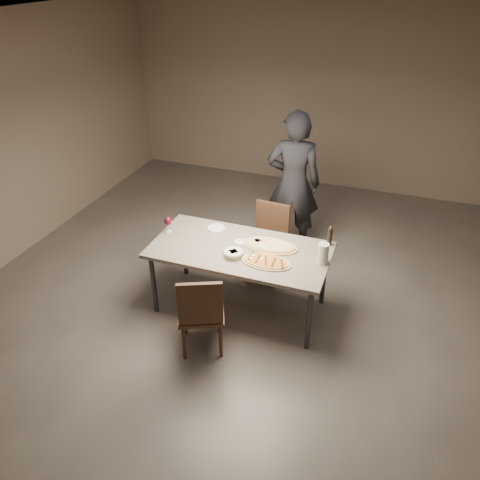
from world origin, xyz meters
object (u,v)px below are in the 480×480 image
(chair_far, at_px, (269,237))
(bread_basket, at_px, (233,253))
(ham_pizza, at_px, (270,245))
(dining_table, at_px, (240,253))
(carafe, at_px, (323,254))
(diner, at_px, (293,183))
(chair_near, at_px, (201,311))
(zucchini_pizza, at_px, (266,261))
(pepper_mill_left, at_px, (330,236))

(chair_far, bearing_deg, bread_basket, 86.92)
(ham_pizza, distance_m, chair_far, 0.66)
(dining_table, relative_size, carafe, 8.36)
(dining_table, bearing_deg, diner, 81.99)
(chair_far, bearing_deg, dining_table, 86.20)
(ham_pizza, relative_size, chair_near, 0.64)
(dining_table, xyz_separation_m, diner, (0.19, 1.38, 0.21))
(dining_table, xyz_separation_m, ham_pizza, (0.28, 0.14, 0.07))
(zucchini_pizza, distance_m, bread_basket, 0.33)
(chair_far, bearing_deg, pepper_mill_left, 158.87)
(pepper_mill_left, height_order, diner, diner)
(dining_table, distance_m, bread_basket, 0.19)
(pepper_mill_left, distance_m, chair_far, 0.88)
(carafe, bearing_deg, diner, 115.02)
(dining_table, height_order, pepper_mill_left, pepper_mill_left)
(ham_pizza, bearing_deg, carafe, -1.95)
(bread_basket, bearing_deg, diner, 82.42)
(bread_basket, distance_m, chair_far, 0.93)
(dining_table, relative_size, diner, 1.00)
(carafe, distance_m, chair_near, 1.27)
(diner, bearing_deg, zucchini_pizza, 84.77)
(bread_basket, relative_size, chair_far, 0.21)
(ham_pizza, height_order, carafe, carafe)
(pepper_mill_left, xyz_separation_m, diner, (-0.64, 1.01, 0.05))
(bread_basket, height_order, carafe, carafe)
(dining_table, height_order, carafe, carafe)
(chair_far, relative_size, diner, 0.49)
(ham_pizza, bearing_deg, chair_far, 116.97)
(ham_pizza, bearing_deg, dining_table, -143.72)
(pepper_mill_left, height_order, carafe, same)
(dining_table, xyz_separation_m, zucchini_pizza, (0.32, -0.16, 0.07))
(dining_table, xyz_separation_m, chair_near, (-0.11, -0.75, -0.20))
(chair_near, bearing_deg, zucchini_pizza, 29.82)
(bread_basket, relative_size, carafe, 0.88)
(zucchini_pizza, xyz_separation_m, chair_far, (-0.22, 0.88, -0.27))
(pepper_mill_left, distance_m, diner, 1.19)
(chair_near, relative_size, chair_far, 1.00)
(pepper_mill_left, bearing_deg, chair_near, -130.08)
(chair_near, distance_m, chair_far, 1.48)
(chair_near, bearing_deg, carafe, 15.36)
(ham_pizza, distance_m, diner, 1.26)
(pepper_mill_left, bearing_deg, ham_pizza, -156.77)
(diner, bearing_deg, ham_pizza, 83.78)
(zucchini_pizza, xyz_separation_m, bread_basket, (-0.33, -0.00, 0.02))
(diner, bearing_deg, pepper_mill_left, 112.32)
(zucchini_pizza, relative_size, diner, 0.27)
(ham_pizza, bearing_deg, pepper_mill_left, 33.16)
(bread_basket, relative_size, chair_near, 0.21)
(ham_pizza, bearing_deg, zucchini_pizza, -71.23)
(bread_basket, xyz_separation_m, chair_far, (0.11, 0.88, -0.29))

